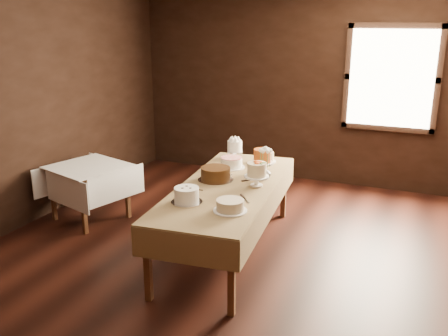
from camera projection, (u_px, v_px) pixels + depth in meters
floor at (216, 262)px, 5.05m from camera, size 5.00×6.00×0.01m
wall_back at (298, 87)px, 7.27m from camera, size 5.00×0.02×2.80m
wall_left at (14, 109)px, 5.57m from camera, size 0.02×6.00×2.80m
window at (391, 79)px, 6.67m from camera, size 1.10×0.05×1.30m
display_table at (228, 190)px, 5.07m from camera, size 1.17×2.49×0.75m
side_table at (88, 172)px, 5.95m from camera, size 1.02×1.02×0.68m
cake_meringue at (235, 150)px, 6.00m from camera, size 0.25×0.25×0.23m
cake_speckled at (265, 157)px, 5.86m from camera, size 0.26×0.26×0.12m
cake_lattice at (231, 163)px, 5.63m from camera, size 0.31×0.31×0.11m
cake_caramel at (262, 163)px, 5.41m from camera, size 0.25×0.25×0.29m
cake_chocolate at (216, 174)px, 5.19m from camera, size 0.38×0.38×0.15m
cake_flowers at (257, 176)px, 5.00m from camera, size 0.28×0.28×0.26m
cake_swirl at (187, 196)px, 4.57m from camera, size 0.29×0.29×0.15m
cake_cream at (230, 206)px, 4.37m from camera, size 0.35×0.35×0.11m
cake_server_b at (246, 201)px, 4.63m from camera, size 0.17×0.20×0.01m
cake_server_c at (230, 176)px, 5.34m from camera, size 0.07×0.24×0.01m
cake_server_d at (256, 179)px, 5.23m from camera, size 0.19×0.18×0.01m
cake_server_e at (196, 190)px, 4.93m from camera, size 0.24×0.04×0.01m
flower_vase at (265, 173)px, 5.25m from camera, size 0.16×0.16×0.13m
flower_bouquet at (265, 156)px, 5.19m from camera, size 0.14×0.14×0.20m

